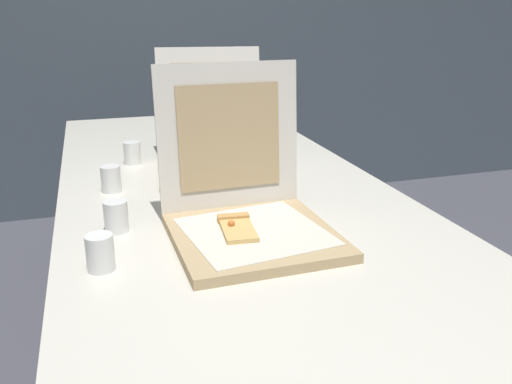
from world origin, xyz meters
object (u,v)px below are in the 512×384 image
at_px(pizza_box_front, 248,212).
at_px(pizza_box_middle, 215,152).
at_px(cup_white_far, 132,153).
at_px(table, 230,208).
at_px(cup_white_near_left, 100,253).
at_px(cup_white_mid, 111,179).
at_px(cup_white_near_center, 116,216).

bearing_deg(pizza_box_front, pizza_box_middle, 83.24).
bearing_deg(cup_white_far, table, -58.65).
bearing_deg(pizza_box_front, cup_white_near_left, -167.23).
distance_m(pizza_box_front, cup_white_mid, 0.49).
bearing_deg(cup_white_near_left, pizza_box_middle, 59.01).
height_order(pizza_box_front, cup_white_near_center, pizza_box_front).
height_order(pizza_box_front, cup_white_far, pizza_box_front).
xyz_separation_m(table, cup_white_far, (-0.23, 0.38, 0.08)).
relative_size(cup_white_mid, cup_white_near_left, 1.00).
distance_m(cup_white_mid, cup_white_far, 0.28).
bearing_deg(pizza_box_middle, table, -85.67).
height_order(table, cup_white_near_center, cup_white_near_center).
xyz_separation_m(table, pizza_box_middle, (0.02, 0.25, 0.10)).
height_order(table, cup_white_near_left, cup_white_near_left).
bearing_deg(cup_white_mid, pizza_box_middle, 23.27).
height_order(table, pizza_box_middle, pizza_box_middle).
bearing_deg(cup_white_near_center, table, 29.83).
relative_size(table, cup_white_near_left, 32.11).
height_order(cup_white_near_center, cup_white_near_left, same).
height_order(table, cup_white_mid, cup_white_mid).
bearing_deg(cup_white_near_center, cup_white_near_left, -102.40).
xyz_separation_m(table, cup_white_near_center, (-0.32, -0.18, 0.08)).
height_order(table, pizza_box_front, pizza_box_front).
bearing_deg(cup_white_mid, pizza_box_front, -54.97).
height_order(cup_white_far, cup_white_near_center, same).
distance_m(cup_white_far, cup_white_near_left, 0.76).
xyz_separation_m(table, pizza_box_front, (-0.03, -0.29, 0.10)).
relative_size(pizza_box_front, pizza_box_middle, 0.83).
relative_size(table, cup_white_far, 32.11).
xyz_separation_m(cup_white_mid, cup_white_near_left, (-0.04, -0.48, 0.00)).
distance_m(cup_white_near_center, cup_white_near_left, 0.19).
height_order(pizza_box_front, cup_white_mid, pizza_box_front).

